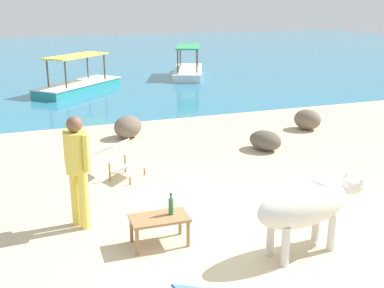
% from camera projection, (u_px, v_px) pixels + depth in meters
% --- Properties ---
extents(sand_beach, '(18.00, 14.00, 0.04)m').
position_uv_depth(sand_beach, '(263.00, 243.00, 6.40)').
color(sand_beach, '#CCB78E').
rests_on(sand_beach, ground).
extents(water_surface, '(60.00, 36.00, 0.03)m').
position_uv_depth(water_surface, '(70.00, 60.00, 26.14)').
color(water_surface, teal).
rests_on(water_surface, ground).
extents(cow, '(1.78, 0.74, 0.99)m').
position_uv_depth(cow, '(306.00, 205.00, 5.96)').
color(cow, beige).
rests_on(cow, sand_beach).
extents(low_bench_table, '(0.77, 0.46, 0.40)m').
position_uv_depth(low_bench_table, '(159.00, 221.00, 6.24)').
color(low_bench_table, olive).
rests_on(low_bench_table, sand_beach).
extents(bottle, '(0.07, 0.07, 0.30)m').
position_uv_depth(bottle, '(171.00, 206.00, 6.26)').
color(bottle, '#2D6B38').
rests_on(bottle, low_bench_table).
extents(deck_chair_near, '(0.92, 0.91, 0.68)m').
position_uv_depth(deck_chair_near, '(120.00, 157.00, 8.62)').
color(deck_chair_near, olive).
rests_on(deck_chair_near, sand_beach).
extents(person_standing, '(0.32, 0.45, 1.62)m').
position_uv_depth(person_standing, '(77.00, 164.00, 6.56)').
color(person_standing, '#DBC64C').
rests_on(person_standing, sand_beach).
extents(shore_rock_large, '(0.80, 0.91, 0.42)m').
position_uv_depth(shore_rock_large, '(265.00, 140.00, 10.26)').
color(shore_rock_large, brown).
rests_on(shore_rock_large, sand_beach).
extents(shore_rock_medium, '(0.83, 0.87, 0.51)m').
position_uv_depth(shore_rock_medium, '(307.00, 119.00, 11.88)').
color(shore_rock_medium, '#6B5B4C').
rests_on(shore_rock_medium, sand_beach).
extents(shore_rock_small, '(0.93, 0.91, 0.52)m').
position_uv_depth(shore_rock_small, '(128.00, 127.00, 11.16)').
color(shore_rock_small, '#6B5B4C').
rests_on(shore_rock_small, sand_beach).
extents(boat_teal, '(3.45, 3.37, 1.29)m').
position_uv_depth(boat_teal, '(78.00, 84.00, 16.95)').
color(boat_teal, teal).
rests_on(boat_teal, water_surface).
extents(boat_white, '(2.44, 3.84, 1.29)m').
position_uv_depth(boat_white, '(188.00, 70.00, 20.34)').
color(boat_white, white).
rests_on(boat_white, water_surface).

